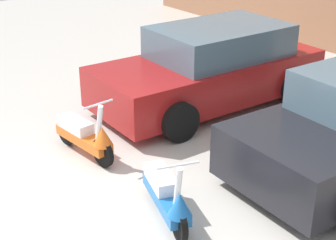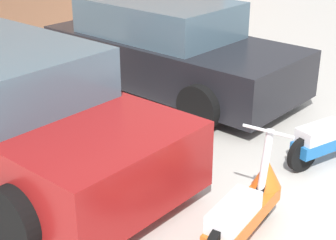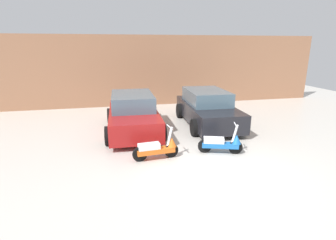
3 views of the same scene
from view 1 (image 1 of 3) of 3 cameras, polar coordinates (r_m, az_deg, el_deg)
ground_plane at (r=6.68m, az=-9.37°, el=-10.87°), size 28.00×28.00×0.00m
scooter_front_left at (r=7.98m, az=-9.10°, el=-1.69°), size 1.44×0.52×1.00m
scooter_front_right at (r=6.41m, az=-0.07°, el=-8.35°), size 1.37×0.69×0.99m
car_rear_left at (r=9.77m, az=4.77°, el=5.77°), size 2.23×4.46×1.50m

